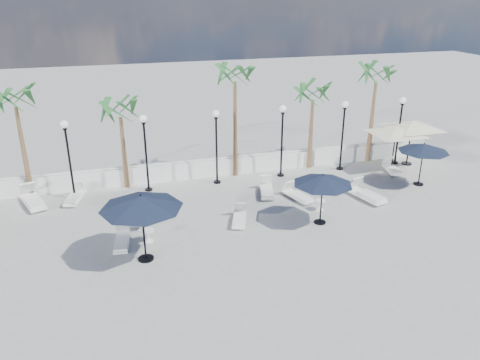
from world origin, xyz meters
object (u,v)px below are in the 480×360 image
object	(u,v)px
lounger_5	(239,218)
parasol_cream_sq_b	(412,121)
parasol_navy_left	(141,202)
lounger_1	(33,200)
parasol_navy_mid	(323,180)
parasol_navy_right	(424,148)
lounger_2	(122,241)
lounger_7	(366,194)
lounger_6	(392,168)
lounger_0	(75,196)
lounger_4	(298,195)
lounger_3	(267,190)
parasol_cream_sq_a	(396,128)

from	to	relation	value
lounger_5	parasol_cream_sq_b	xyz separation A→B (m)	(11.20, 4.25, 2.30)
parasol_navy_left	lounger_1	bearing A→B (deg)	126.35
parasol_navy_mid	parasol_navy_right	world-z (taller)	parasol_navy_mid
lounger_2	lounger_5	distance (m)	4.99
lounger_7	parasol_navy_right	world-z (taller)	parasol_navy_right
lounger_6	parasol_navy_mid	world-z (taller)	parasol_navy_mid
parasol_navy_left	lounger_2	bearing A→B (deg)	121.49
lounger_0	parasol_navy_left	size ratio (longest dim) A/B	0.63
lounger_4	lounger_5	xyz separation A→B (m)	(-3.33, -1.53, -0.01)
lounger_3	lounger_4	distance (m)	1.55
parasol_navy_right	parasol_cream_sq_a	distance (m)	2.48
parasol_navy_left	parasol_navy_mid	world-z (taller)	parasol_navy_left
lounger_4	parasol_navy_left	world-z (taller)	parasol_navy_left
parasol_cream_sq_a	lounger_2	bearing A→B (deg)	-163.16
lounger_0	lounger_1	world-z (taller)	lounger_1
lounger_0	lounger_6	world-z (taller)	lounger_0
lounger_3	lounger_7	size ratio (longest dim) A/B	0.90
lounger_4	parasol_cream_sq_a	size ratio (longest dim) A/B	0.36
parasol_navy_left	parasol_navy_right	world-z (taller)	parasol_navy_left
lounger_1	lounger_7	distance (m)	15.61
lounger_7	parasol_navy_left	distance (m)	11.12
parasol_navy_left	lounger_3	bearing A→B (deg)	34.93
lounger_1	lounger_4	size ratio (longest dim) A/B	1.22
lounger_1	parasol_navy_left	world-z (taller)	parasol_navy_left
lounger_1	lounger_7	bearing A→B (deg)	-33.65
lounger_2	lounger_4	bearing A→B (deg)	21.97
parasol_navy_right	parasol_cream_sq_b	size ratio (longest dim) A/B	0.46
parasol_navy_left	parasol_navy_mid	distance (m)	7.52
lounger_4	lounger_5	distance (m)	3.66
parasol_cream_sq_b	lounger_5	bearing A→B (deg)	-159.20
lounger_3	parasol_navy_mid	distance (m)	4.08
lounger_7	parasol_cream_sq_a	size ratio (longest dim) A/B	0.43
lounger_2	parasol_cream_sq_a	world-z (taller)	parasol_cream_sq_a
lounger_5	parasol_navy_left	xyz separation A→B (m)	(-4.16, -1.90, 2.12)
parasol_navy_left	lounger_4	bearing A→B (deg)	24.62
lounger_5	parasol_navy_left	bearing A→B (deg)	-135.88
lounger_2	lounger_5	xyz separation A→B (m)	(4.95, 0.61, -0.00)
lounger_3	parasol_navy_left	world-z (taller)	parasol_navy_left
parasol_navy_mid	lounger_5	bearing A→B (deg)	162.92
lounger_1	lounger_2	world-z (taller)	lounger_1
parasol_cream_sq_a	parasol_cream_sq_b	bearing A→B (deg)	15.81
lounger_4	parasol_navy_mid	xyz separation A→B (m)	(-0.02, -2.54, 1.76)
lounger_0	parasol_cream_sq_b	size ratio (longest dim) A/B	0.35
parasol_navy_right	parasol_cream_sq_b	xyz separation A→B (m)	(1.23, 2.80, 0.53)
lounger_3	parasol_navy_left	size ratio (longest dim) A/B	0.66
lounger_1	parasol_cream_sq_b	xyz separation A→B (m)	(19.90, -0.02, 2.24)
lounger_1	parasol_cream_sq_b	distance (m)	20.02
lounger_0	parasol_navy_mid	world-z (taller)	parasol_navy_mid
lounger_6	lounger_7	bearing A→B (deg)	-125.21
lounger_4	lounger_6	world-z (taller)	lounger_4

